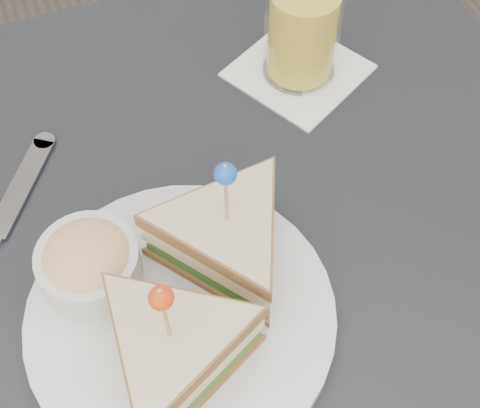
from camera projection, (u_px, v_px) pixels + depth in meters
name	position (u px, v px, depth m)	size (l,w,h in m)	color
table	(235.00, 278.00, 0.72)	(0.80, 0.80, 0.75)	black
plate_meal	(185.00, 295.00, 0.58)	(0.32, 0.30, 0.16)	silver
drink_set	(303.00, 21.00, 0.73)	(0.18, 0.18, 0.17)	white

